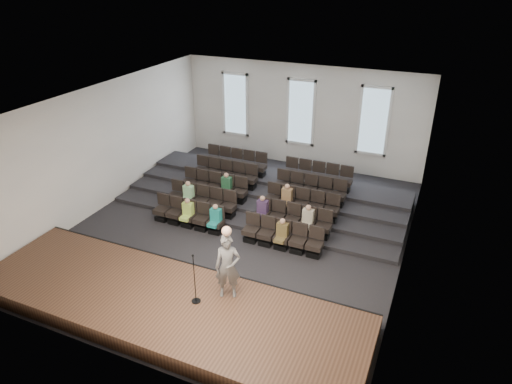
# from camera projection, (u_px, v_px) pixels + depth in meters

# --- Properties ---
(ground) EXTENTS (14.00, 14.00, 0.00)m
(ground) POSITION_uv_depth(u_px,v_px,m) (240.00, 229.00, 17.51)
(ground) COLOR black
(ground) RESTS_ON ground
(ceiling) EXTENTS (12.00, 14.00, 0.02)m
(ceiling) POSITION_uv_depth(u_px,v_px,m) (238.00, 101.00, 15.27)
(ceiling) COLOR white
(ceiling) RESTS_ON ground
(wall_back) EXTENTS (12.00, 0.04, 5.00)m
(wall_back) POSITION_uv_depth(u_px,v_px,m) (301.00, 116.00, 22.15)
(wall_back) COLOR white
(wall_back) RESTS_ON ground
(wall_front) EXTENTS (12.00, 0.04, 5.00)m
(wall_front) POSITION_uv_depth(u_px,v_px,m) (110.00, 280.00, 10.63)
(wall_front) COLOR white
(wall_front) RESTS_ON ground
(wall_left) EXTENTS (0.04, 14.00, 5.00)m
(wall_left) POSITION_uv_depth(u_px,v_px,m) (105.00, 146.00, 18.54)
(wall_left) COLOR white
(wall_left) RESTS_ON ground
(wall_right) EXTENTS (0.04, 14.00, 5.00)m
(wall_right) POSITION_uv_depth(u_px,v_px,m) (413.00, 200.00, 14.24)
(wall_right) COLOR white
(wall_right) RESTS_ON ground
(stage) EXTENTS (11.80, 3.60, 0.50)m
(stage) POSITION_uv_depth(u_px,v_px,m) (165.00, 305.00, 13.21)
(stage) COLOR #4F3322
(stage) RESTS_ON ground
(stage_lip) EXTENTS (11.80, 0.06, 0.52)m
(stage_lip) POSITION_uv_depth(u_px,v_px,m) (196.00, 271.00, 14.66)
(stage_lip) COLOR black
(stage_lip) RESTS_ON ground
(risers) EXTENTS (11.80, 4.80, 0.60)m
(risers) POSITION_uv_depth(u_px,v_px,m) (271.00, 191.00, 20.02)
(risers) COLOR black
(risers) RESTS_ON ground
(seating_rows) EXTENTS (6.80, 4.70, 1.67)m
(seating_rows) POSITION_uv_depth(u_px,v_px,m) (256.00, 196.00, 18.47)
(seating_rows) COLOR black
(seating_rows) RESTS_ON ground
(windows) EXTENTS (8.44, 0.10, 3.24)m
(windows) POSITION_uv_depth(u_px,v_px,m) (301.00, 112.00, 22.01)
(windows) COLOR white
(windows) RESTS_ON wall_back
(audience) EXTENTS (5.45, 2.64, 1.10)m
(audience) POSITION_uv_depth(u_px,v_px,m) (243.00, 207.00, 17.41)
(audience) COLOR #B1D655
(audience) RESTS_ON seating_rows
(speaker) EXTENTS (0.85, 0.72, 1.98)m
(speaker) POSITION_uv_depth(u_px,v_px,m) (228.00, 267.00, 12.80)
(speaker) COLOR #5E5C59
(speaker) RESTS_ON stage
(mic_stand) EXTENTS (0.27, 0.27, 1.60)m
(mic_stand) POSITION_uv_depth(u_px,v_px,m) (195.00, 288.00, 12.77)
(mic_stand) COLOR black
(mic_stand) RESTS_ON stage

